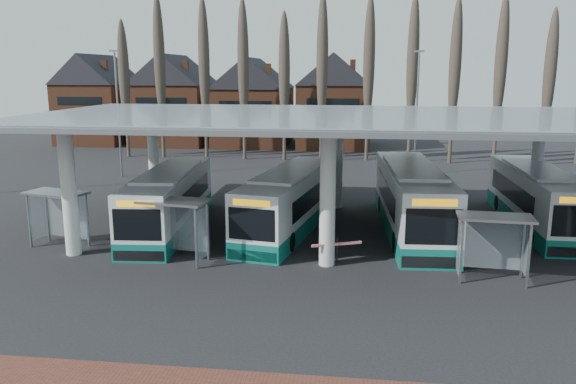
# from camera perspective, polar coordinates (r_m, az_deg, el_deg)

# --- Properties ---
(ground) EXTENTS (140.00, 140.00, 0.00)m
(ground) POSITION_cam_1_polar(r_m,az_deg,el_deg) (23.14, 3.58, -9.43)
(ground) COLOR black
(ground) RESTS_ON ground
(station_canopy) EXTENTS (32.00, 16.00, 6.34)m
(station_canopy) POSITION_cam_1_polar(r_m,az_deg,el_deg) (29.64, 4.71, 6.65)
(station_canopy) COLOR silver
(station_canopy) RESTS_ON ground
(poplar_row) EXTENTS (45.10, 1.10, 14.50)m
(poplar_row) POSITION_cam_1_polar(r_m,az_deg,el_deg) (54.50, 5.95, 12.37)
(poplar_row) COLOR #473D33
(poplar_row) RESTS_ON ground
(townhouse_row) EXTENTS (36.80, 10.30, 12.25)m
(townhouse_row) POSITION_cam_1_polar(r_m,az_deg,el_deg) (67.70, -7.54, 9.87)
(townhouse_row) COLOR brown
(townhouse_row) RESTS_ON ground
(lamp_post_a) EXTENTS (0.80, 0.16, 10.17)m
(lamp_post_a) POSITION_cam_1_polar(r_m,az_deg,el_deg) (47.66, -16.88, 7.82)
(lamp_post_a) COLOR slate
(lamp_post_a) RESTS_ON ground
(lamp_post_b) EXTENTS (0.80, 0.16, 10.17)m
(lamp_post_b) POSITION_cam_1_polar(r_m,az_deg,el_deg) (47.83, 12.94, 8.05)
(lamp_post_b) COLOR slate
(lamp_post_b) RESTS_ON ground
(bus_0) EXTENTS (3.45, 11.84, 3.24)m
(bus_0) POSITION_cam_1_polar(r_m,az_deg,el_deg) (31.52, -11.90, -0.90)
(bus_0) COLOR silver
(bus_0) RESTS_ON ground
(bus_1) EXTENTS (4.54, 12.09, 3.29)m
(bus_1) POSITION_cam_1_polar(r_m,az_deg,el_deg) (30.65, 0.24, -0.96)
(bus_1) COLOR silver
(bus_1) RESTS_ON ground
(bus_2) EXTENTS (3.44, 12.98, 3.57)m
(bus_2) POSITION_cam_1_polar(r_m,az_deg,el_deg) (31.16, 12.42, -0.78)
(bus_2) COLOR silver
(bus_2) RESTS_ON ground
(bus_3) EXTENTS (2.61, 11.86, 3.29)m
(bus_3) POSITION_cam_1_polar(r_m,az_deg,el_deg) (34.29, 23.87, -0.60)
(bus_3) COLOR silver
(bus_3) RESTS_ON ground
(shelter_0) EXTENTS (3.27, 2.20, 2.77)m
(shelter_0) POSITION_cam_1_polar(r_m,az_deg,el_deg) (29.73, -22.21, -1.36)
(shelter_0) COLOR gray
(shelter_0) RESTS_ON ground
(shelter_1) EXTENTS (3.31, 2.03, 2.88)m
(shelter_1) POSITION_cam_1_polar(r_m,az_deg,el_deg) (25.89, -11.32, -2.42)
(shelter_1) COLOR gray
(shelter_1) RESTS_ON ground
(shelter_2) EXTENTS (3.10, 1.72, 2.78)m
(shelter_2) POSITION_cam_1_polar(r_m,az_deg,el_deg) (24.56, 20.14, -3.91)
(shelter_2) COLOR gray
(shelter_2) RESTS_ON ground
(barrier) EXTENTS (2.20, 1.05, 1.16)m
(barrier) POSITION_cam_1_polar(r_m,az_deg,el_deg) (25.23, 4.99, -5.43)
(barrier) COLOR black
(barrier) RESTS_ON ground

